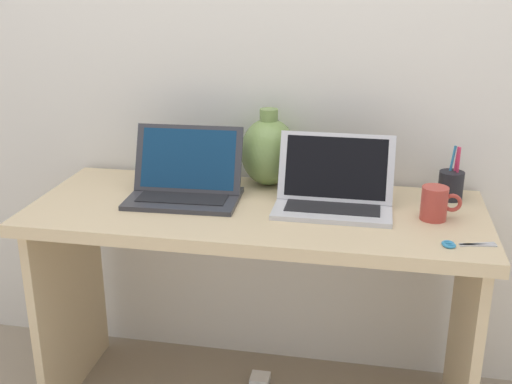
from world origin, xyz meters
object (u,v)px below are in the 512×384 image
Objects in this scene: laptop_left at (186,180)px; scissors at (459,244)px; laptop_right at (334,189)px; pen_cup at (451,185)px; green_vase at (269,151)px; power_brick at (260,379)px; coffee_mug at (435,204)px.

scissors is at bearing -15.43° from laptop_left.
laptop_right is 2.45× the size of scissors.
pen_cup is at bearing 21.56° from laptop_right.
laptop_left is 0.87m from scissors.
pen_cup is at bearing 88.74° from scissors.
laptop_right is 1.36× the size of green_vase.
power_brick is at bearing -93.91° from green_vase.
green_vase reaches higher than laptop_right.
green_vase is 2.23× the size of coffee_mug.
pen_cup reaches higher than scissors.
pen_cup reaches higher than coffee_mug.
laptop_right is at bearing -37.10° from green_vase.
coffee_mug is 1.70× the size of power_brick.
laptop_right is 3.03× the size of coffee_mug.
pen_cup is (0.60, -0.04, -0.07)m from green_vase.
laptop_right is at bearing 147.08° from scissors.
laptop_left reaches higher than laptop_right.
laptop_left is at bearing -163.17° from power_brick.
laptop_right is at bearing -0.01° from laptop_left.
coffee_mug is at bearing -9.37° from laptop_right.
laptop_right is 0.43m from scissors.
laptop_left reaches higher than power_brick.
laptop_left is 3.07× the size of coffee_mug.
laptop_left is 1.38× the size of green_vase.
power_brick is at bearing 167.62° from coffee_mug.
power_brick is at bearing -173.15° from pen_cup.
laptop_left is 0.78m from coffee_mug.
laptop_right is (0.48, -0.00, -0.00)m from laptop_left.
laptop_left is 0.86m from pen_cup.
power_brick is (-0.60, 0.30, -0.73)m from scissors.
scissors is (0.36, -0.23, -0.06)m from laptop_right.
laptop_right is 0.39m from pen_cup.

